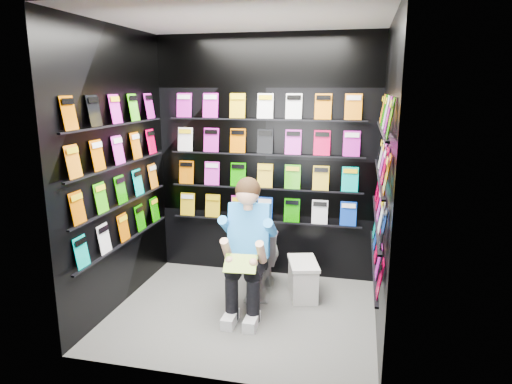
# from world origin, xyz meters

# --- Properties ---
(floor) EXTENTS (2.40, 2.40, 0.00)m
(floor) POSITION_xyz_m (0.00, 0.00, 0.00)
(floor) COLOR slate
(floor) RESTS_ON ground
(ceiling) EXTENTS (2.40, 2.40, 0.00)m
(ceiling) POSITION_xyz_m (0.00, 0.00, 2.60)
(ceiling) COLOR white
(ceiling) RESTS_ON floor
(wall_back) EXTENTS (2.40, 0.04, 2.60)m
(wall_back) POSITION_xyz_m (0.00, 1.00, 1.30)
(wall_back) COLOR black
(wall_back) RESTS_ON floor
(wall_front) EXTENTS (2.40, 0.04, 2.60)m
(wall_front) POSITION_xyz_m (0.00, -1.00, 1.30)
(wall_front) COLOR black
(wall_front) RESTS_ON floor
(wall_left) EXTENTS (0.04, 2.00, 2.60)m
(wall_left) POSITION_xyz_m (-1.20, 0.00, 1.30)
(wall_left) COLOR black
(wall_left) RESTS_ON floor
(wall_right) EXTENTS (0.04, 2.00, 2.60)m
(wall_right) POSITION_xyz_m (1.20, 0.00, 1.30)
(wall_right) COLOR black
(wall_right) RESTS_ON floor
(comics_back) EXTENTS (2.10, 0.06, 1.37)m
(comics_back) POSITION_xyz_m (0.00, 0.97, 1.31)
(comics_back) COLOR #CC6202
(comics_back) RESTS_ON wall_back
(comics_left) EXTENTS (0.06, 1.70, 1.37)m
(comics_left) POSITION_xyz_m (-1.17, 0.00, 1.31)
(comics_left) COLOR #CC6202
(comics_left) RESTS_ON wall_left
(comics_right) EXTENTS (0.06, 1.70, 1.37)m
(comics_right) POSITION_xyz_m (1.17, 0.00, 1.31)
(comics_right) COLOR #CC6202
(comics_right) RESTS_ON wall_right
(toilet) EXTENTS (0.48, 0.78, 0.73)m
(toilet) POSITION_xyz_m (0.04, 0.51, 0.37)
(toilet) COLOR silver
(toilet) RESTS_ON floor
(longbox) EXTENTS (0.35, 0.49, 0.33)m
(longbox) POSITION_xyz_m (0.49, 0.48, 0.17)
(longbox) COLOR silver
(longbox) RESTS_ON floor
(longbox_lid) EXTENTS (0.38, 0.52, 0.03)m
(longbox_lid) POSITION_xyz_m (0.49, 0.48, 0.35)
(longbox_lid) COLOR silver
(longbox_lid) RESTS_ON longbox
(reader) EXTENTS (0.57, 0.78, 1.37)m
(reader) POSITION_xyz_m (0.04, 0.13, 0.76)
(reader) COLOR #2990F1
(reader) RESTS_ON toilet
(held_comic) EXTENTS (0.29, 0.19, 0.12)m
(held_comic) POSITION_xyz_m (0.04, -0.22, 0.58)
(held_comic) COLOR green
(held_comic) RESTS_ON reader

